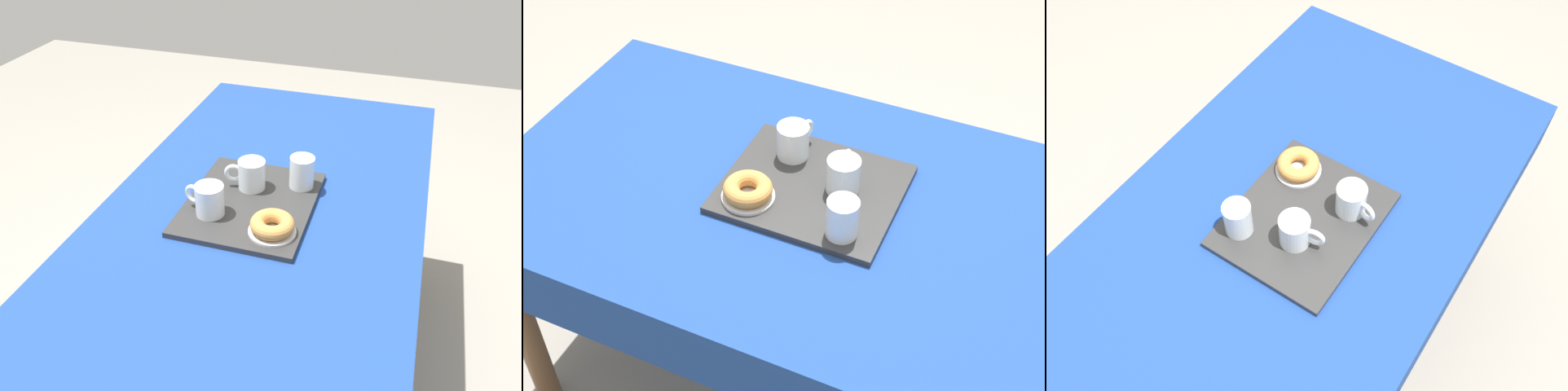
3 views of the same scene
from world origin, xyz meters
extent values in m
plane|color=gray|center=(0.00, 0.00, 0.00)|extent=(6.00, 6.00, 0.00)
cube|color=navy|center=(0.00, 0.00, 0.72)|extent=(1.52, 0.84, 0.03)
cube|color=navy|center=(0.00, -0.42, 0.63)|extent=(1.52, 0.01, 0.14)
cube|color=navy|center=(0.00, 0.42, 0.63)|extent=(1.52, 0.01, 0.14)
cube|color=navy|center=(-0.76, 0.00, 0.63)|extent=(0.01, 0.84, 0.14)
cylinder|color=brown|center=(-0.67, -0.33, 0.35)|extent=(0.06, 0.06, 0.70)
cylinder|color=brown|center=(-0.67, 0.33, 0.35)|extent=(0.06, 0.06, 0.70)
cube|color=#2D2D2D|center=(0.03, -0.03, 0.74)|extent=(0.39, 0.33, 0.02)
cylinder|color=white|center=(0.12, -0.11, 0.79)|extent=(0.07, 0.07, 0.08)
cylinder|color=maroon|center=(0.12, -0.11, 0.78)|extent=(0.06, 0.06, 0.06)
torus|color=white|center=(0.11, -0.16, 0.79)|extent=(0.02, 0.05, 0.05)
cylinder|color=white|center=(-0.03, -0.05, 0.79)|extent=(0.07, 0.07, 0.08)
cylinder|color=maroon|center=(-0.03, -0.05, 0.78)|extent=(0.06, 0.06, 0.06)
torus|color=white|center=(-0.02, -0.10, 0.79)|extent=(0.02, 0.05, 0.05)
cylinder|color=white|center=(-0.08, 0.08, 0.79)|extent=(0.07, 0.07, 0.09)
cylinder|color=silver|center=(-0.08, 0.08, 0.78)|extent=(0.06, 0.06, 0.07)
cylinder|color=silver|center=(0.15, 0.06, 0.75)|extent=(0.12, 0.12, 0.01)
torus|color=#BC7F3D|center=(0.15, 0.06, 0.77)|extent=(0.11, 0.11, 0.04)
camera|label=1|loc=(1.11, 0.33, 1.54)|focal=35.79mm
camera|label=2|loc=(-0.42, 1.12, 1.87)|focal=51.34mm
camera|label=3|loc=(-0.62, -0.48, 1.94)|focal=40.40mm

